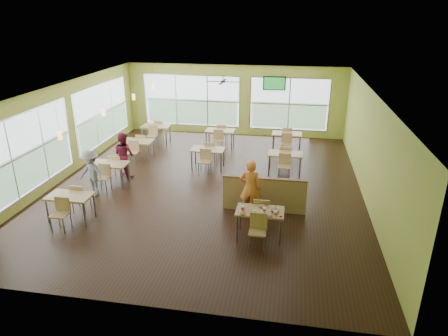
{
  "coord_description": "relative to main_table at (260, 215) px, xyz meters",
  "views": [
    {
      "loc": [
        2.63,
        -11.96,
        5.42
      ],
      "look_at": [
        0.7,
        -0.8,
        0.96
      ],
      "focal_mm": 32.0,
      "sensor_mm": 36.0,
      "label": 1
    }
  ],
  "objects": [
    {
      "name": "patron_grey",
      "position": [
        -5.37,
        1.59,
        0.11
      ],
      "size": [
        1.09,
        0.85,
        1.48
      ],
      "primitive_type": "imported",
      "rotation": [
        0.0,
        0.0,
        -0.36
      ],
      "color": "slate",
      "rests_on": "floor"
    },
    {
      "name": "window_bays",
      "position": [
        -4.65,
        6.08,
        0.85
      ],
      "size": [
        9.24,
        10.24,
        2.38
      ],
      "color": "white",
      "rests_on": "room"
    },
    {
      "name": "man_plaid",
      "position": [
        -0.37,
        1.13,
        0.2
      ],
      "size": [
        0.65,
        0.46,
        1.67
      ],
      "primitive_type": "imported",
      "rotation": [
        0.0,
        0.0,
        3.04
      ],
      "color": "#EB581A",
      "rests_on": "floor"
    },
    {
      "name": "tv_backwall",
      "position": [
        -0.2,
        8.9,
        1.82
      ],
      "size": [
        1.0,
        0.07,
        0.6
      ],
      "color": "black",
      "rests_on": "wall_back"
    },
    {
      "name": "cup_red_near",
      "position": [
        0.12,
        -0.07,
        0.19
      ],
      "size": [
        0.1,
        0.1,
        0.35
      ],
      "color": "white",
      "rests_on": "main_table"
    },
    {
      "name": "ceiling_fan",
      "position": [
        -2.0,
        6.0,
        2.32
      ],
      "size": [
        1.25,
        1.25,
        0.29
      ],
      "color": "#2D2119",
      "rests_on": "ceiling"
    },
    {
      "name": "wrapper_right",
      "position": [
        0.27,
        -0.28,
        0.14
      ],
      "size": [
        0.17,
        0.16,
        0.03
      ],
      "primitive_type": "ellipsoid",
      "rotation": [
        0.0,
        0.0,
        -0.38
      ],
      "color": "#8D6544",
      "rests_on": "main_table"
    },
    {
      "name": "pendant_lights",
      "position": [
        -5.2,
        3.68,
        1.82
      ],
      "size": [
        0.11,
        7.31,
        0.86
      ],
      "color": "#2D2119",
      "rests_on": "ceiling"
    },
    {
      "name": "ketchup_cup",
      "position": [
        0.53,
        -0.24,
        0.13
      ],
      "size": [
        0.06,
        0.06,
        0.02
      ],
      "primitive_type": "cylinder",
      "color": "#9B000E",
      "rests_on": "main_table"
    },
    {
      "name": "cup_blue",
      "position": [
        -0.43,
        -0.09,
        0.2
      ],
      "size": [
        0.11,
        0.11,
        0.38
      ],
      "color": "white",
      "rests_on": "main_table"
    },
    {
      "name": "wrapper_left",
      "position": [
        -0.4,
        -0.27,
        0.14
      ],
      "size": [
        0.19,
        0.18,
        0.04
      ],
      "primitive_type": "ellipsoid",
      "rotation": [
        0.0,
        0.0,
        0.33
      ],
      "color": "#8D6544",
      "rests_on": "main_table"
    },
    {
      "name": "cup_yellow",
      "position": [
        -0.12,
        -0.25,
        0.18
      ],
      "size": [
        0.09,
        0.09,
        0.32
      ],
      "color": "white",
      "rests_on": "main_table"
    },
    {
      "name": "half_wall_divider",
      "position": [
        0.0,
        1.45,
        -0.11
      ],
      "size": [
        2.4,
        0.14,
        1.04
      ],
      "color": "tan",
      "rests_on": "floor"
    },
    {
      "name": "patron_maroon",
      "position": [
        -5.01,
        3.28,
        0.15
      ],
      "size": [
        0.94,
        0.86,
        1.57
      ],
      "primitive_type": "imported",
      "rotation": [
        0.0,
        0.0,
        2.71
      ],
      "color": "maroon",
      "rests_on": "floor"
    },
    {
      "name": "dining_tables",
      "position": [
        -3.05,
        4.71,
        -0.0
      ],
      "size": [
        6.92,
        8.72,
        0.87
      ],
      "color": "tan",
      "rests_on": "floor"
    },
    {
      "name": "food_basket",
      "position": [
        0.37,
        0.0,
        0.15
      ],
      "size": [
        0.21,
        0.21,
        0.05
      ],
      "color": "black",
      "rests_on": "main_table"
    },
    {
      "name": "main_table",
      "position": [
        0.0,
        0.0,
        0.0
      ],
      "size": [
        1.22,
        1.52,
        0.87
      ],
      "color": "tan",
      "rests_on": "floor"
    },
    {
      "name": "wrapper_mid",
      "position": [
        0.05,
        0.2,
        0.15
      ],
      "size": [
        0.26,
        0.24,
        0.06
      ],
      "primitive_type": "ellipsoid",
      "rotation": [
        0.0,
        0.0,
        -0.21
      ],
      "color": "#8D6544",
      "rests_on": "main_table"
    },
    {
      "name": "room",
      "position": [
        -2.0,
        3.0,
        0.97
      ],
      "size": [
        12.0,
        12.04,
        3.2
      ],
      "color": "black",
      "rests_on": "ground"
    },
    {
      "name": "cup_red_far",
      "position": [
        0.4,
        -0.22,
        0.19
      ],
      "size": [
        0.1,
        0.1,
        0.36
      ],
      "color": "white",
      "rests_on": "main_table"
    }
  ]
}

